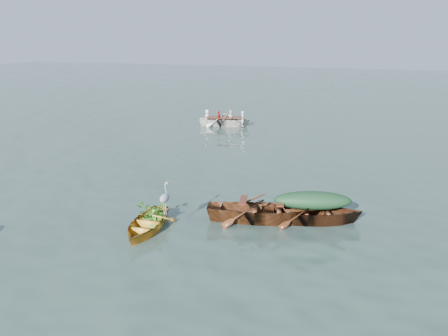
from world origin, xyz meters
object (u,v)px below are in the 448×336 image
(green_tarp_boat, at_px, (311,222))
(heron, at_px, (165,203))
(yellow_dinghy, at_px, (147,230))
(open_wooden_boat, at_px, (261,221))
(rowed_boat, at_px, (225,126))

(green_tarp_boat, xyz_separation_m, heron, (-3.67, -2.06, 0.85))
(yellow_dinghy, xyz_separation_m, open_wooden_boat, (2.81, 1.75, 0.00))
(yellow_dinghy, xyz_separation_m, rowed_boat, (-3.17, 14.80, 0.00))
(green_tarp_boat, height_order, rowed_boat, rowed_boat)
(rowed_boat, bearing_deg, green_tarp_boat, -163.53)
(green_tarp_boat, height_order, open_wooden_boat, open_wooden_boat)
(green_tarp_boat, bearing_deg, heron, 102.08)
(green_tarp_boat, distance_m, open_wooden_boat, 1.46)
(open_wooden_boat, bearing_deg, rowed_boat, 11.23)
(yellow_dinghy, relative_size, open_wooden_boat, 0.66)
(open_wooden_boat, bearing_deg, green_tarp_boat, -86.23)
(open_wooden_boat, distance_m, heron, 2.92)
(open_wooden_boat, bearing_deg, yellow_dinghy, 108.45)
(rowed_boat, relative_size, heron, 4.72)
(yellow_dinghy, distance_m, open_wooden_boat, 3.31)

